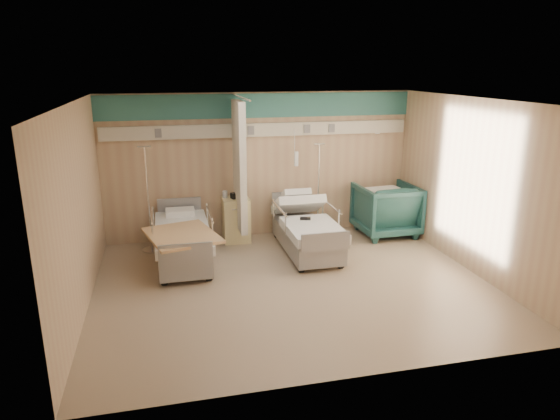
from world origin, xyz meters
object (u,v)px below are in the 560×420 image
Objects in this scene: bed_left at (183,245)px; visitor_armchair at (386,209)px; iv_stand_left at (151,230)px; bedside_cabinet at (236,220)px; iv_stand_right at (318,216)px; bed_right at (307,236)px.

bed_left is 4.07m from visitor_armchair.
visitor_armchair is at bearing -1.43° from iv_stand_left.
iv_stand_left is (-1.60, -0.19, -0.03)m from bedside_cabinet.
iv_stand_right is 3.25m from iv_stand_left.
visitor_armchair is (2.97, -0.30, 0.09)m from bedside_cabinet.
bedside_cabinet is 2.98m from visitor_armchair.
bedside_cabinet is at bearing 141.95° from bed_right.
visitor_armchair reaches higher than bed_right.
visitor_armchair is (4.02, 0.60, 0.20)m from bed_left.
bed_left is 0.90m from iv_stand_left.
bedside_cabinet is at bearing -7.02° from visitor_armchair.
visitor_armchair is 0.62× the size of iv_stand_right.
bedside_cabinet reaches higher than bed_left.
visitor_armchair is at bearing -5.78° from bedside_cabinet.
iv_stand_right is (0.50, 0.93, 0.06)m from bed_right.
bed_left is 2.86m from iv_stand_right.
iv_stand_left is at bearing -2.67° from visitor_armchair.
visitor_armchair is 1.36m from iv_stand_right.
iv_stand_left is (-2.75, 0.71, 0.08)m from bed_right.
bed_right is at bearing -118.30° from iv_stand_right.
bed_right is at bearing 0.00° from bed_left.
bedside_cabinet is 0.46× the size of iv_stand_right.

